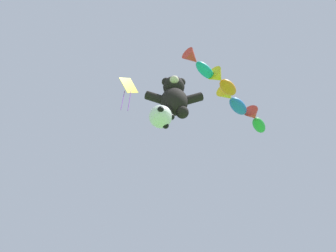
{
  "coord_description": "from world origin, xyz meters",
  "views": [
    {
      "loc": [
        1.57,
        -3.38,
        1.76
      ],
      "look_at": [
        1.8,
        3.82,
        9.21
      ],
      "focal_mm": 28.0,
      "sensor_mm": 36.0,
      "label": 1
    }
  ],
  "objects_px": {
    "teddy_bear_kite": "(174,97)",
    "soccer_ball_kite": "(161,117)",
    "fish_kite_emerald": "(256,120)",
    "fish_kite_teal": "(199,64)",
    "fish_kite_tangerine": "(223,82)",
    "fish_kite_cobalt": "(233,100)",
    "diamond_kite": "(129,87)"
  },
  "relations": [
    {
      "from": "fish_kite_tangerine",
      "to": "diamond_kite",
      "type": "bearing_deg",
      "value": 174.57
    },
    {
      "from": "diamond_kite",
      "to": "fish_kite_cobalt",
      "type": "bearing_deg",
      "value": 10.63
    },
    {
      "from": "soccer_ball_kite",
      "to": "fish_kite_tangerine",
      "type": "distance_m",
      "value": 5.89
    },
    {
      "from": "fish_kite_teal",
      "to": "fish_kite_emerald",
      "type": "xyz_separation_m",
      "value": [
        4.25,
        4.31,
        0.63
      ]
    },
    {
      "from": "soccer_ball_kite",
      "to": "diamond_kite",
      "type": "xyz_separation_m",
      "value": [
        -1.84,
        2.05,
        4.63
      ]
    },
    {
      "from": "fish_kite_teal",
      "to": "fish_kite_emerald",
      "type": "distance_m",
      "value": 6.09
    },
    {
      "from": "teddy_bear_kite",
      "to": "diamond_kite",
      "type": "relative_size",
      "value": 0.85
    },
    {
      "from": "teddy_bear_kite",
      "to": "fish_kite_tangerine",
      "type": "distance_m",
      "value": 4.55
    },
    {
      "from": "soccer_ball_kite",
      "to": "fish_kite_emerald",
      "type": "bearing_deg",
      "value": 38.22
    },
    {
      "from": "soccer_ball_kite",
      "to": "fish_kite_cobalt",
      "type": "distance_m",
      "value": 7.4
    },
    {
      "from": "fish_kite_emerald",
      "to": "fish_kite_cobalt",
      "type": "bearing_deg",
      "value": -138.94
    },
    {
      "from": "soccer_ball_kite",
      "to": "fish_kite_tangerine",
      "type": "xyz_separation_m",
      "value": [
        3.28,
        1.56,
        4.64
      ]
    },
    {
      "from": "fish_kite_teal",
      "to": "fish_kite_tangerine",
      "type": "distance_m",
      "value": 1.8
    },
    {
      "from": "fish_kite_teal",
      "to": "fish_kite_tangerine",
      "type": "xyz_separation_m",
      "value": [
        1.44,
        1.08,
        0.04
      ]
    },
    {
      "from": "fish_kite_tangerine",
      "to": "fish_kite_cobalt",
      "type": "distance_m",
      "value": 1.96
    },
    {
      "from": "fish_kite_cobalt",
      "to": "fish_kite_emerald",
      "type": "bearing_deg",
      "value": 41.06
    },
    {
      "from": "teddy_bear_kite",
      "to": "fish_kite_emerald",
      "type": "height_order",
      "value": "fish_kite_emerald"
    },
    {
      "from": "teddy_bear_kite",
      "to": "fish_kite_cobalt",
      "type": "height_order",
      "value": "fish_kite_cobalt"
    },
    {
      "from": "fish_kite_emerald",
      "to": "diamond_kite",
      "type": "relative_size",
      "value": 0.8
    },
    {
      "from": "fish_kite_tangerine",
      "to": "fish_kite_cobalt",
      "type": "xyz_separation_m",
      "value": [
        0.97,
        1.63,
        0.52
      ]
    },
    {
      "from": "fish_kite_tangerine",
      "to": "fish_kite_emerald",
      "type": "xyz_separation_m",
      "value": [
        2.81,
        3.23,
        0.59
      ]
    },
    {
      "from": "fish_kite_teal",
      "to": "fish_kite_cobalt",
      "type": "bearing_deg",
      "value": 48.38
    },
    {
      "from": "teddy_bear_kite",
      "to": "soccer_ball_kite",
      "type": "relative_size",
      "value": 2.55
    },
    {
      "from": "fish_kite_teal",
      "to": "diamond_kite",
      "type": "height_order",
      "value": "diamond_kite"
    },
    {
      "from": "teddy_bear_kite",
      "to": "fish_kite_tangerine",
      "type": "height_order",
      "value": "fish_kite_tangerine"
    },
    {
      "from": "fish_kite_cobalt",
      "to": "fish_kite_emerald",
      "type": "xyz_separation_m",
      "value": [
        1.84,
        1.61,
        0.07
      ]
    },
    {
      "from": "teddy_bear_kite",
      "to": "fish_kite_emerald",
      "type": "bearing_deg",
      "value": 40.18
    },
    {
      "from": "teddy_bear_kite",
      "to": "fish_kite_emerald",
      "type": "relative_size",
      "value": 1.06
    },
    {
      "from": "soccer_ball_kite",
      "to": "diamond_kite",
      "type": "bearing_deg",
      "value": 131.88
    },
    {
      "from": "fish_kite_cobalt",
      "to": "diamond_kite",
      "type": "xyz_separation_m",
      "value": [
        -6.08,
        -1.14,
        -0.53
      ]
    },
    {
      "from": "teddy_bear_kite",
      "to": "soccer_ball_kite",
      "type": "distance_m",
      "value": 1.43
    },
    {
      "from": "fish_kite_teal",
      "to": "fish_kite_cobalt",
      "type": "relative_size",
      "value": 0.82
    }
  ]
}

